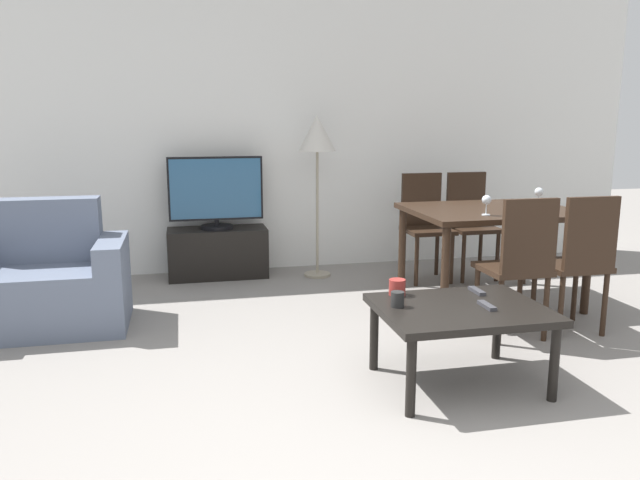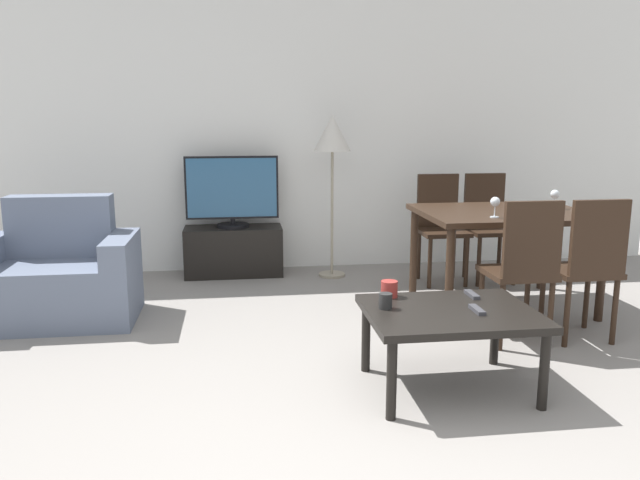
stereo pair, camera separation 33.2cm
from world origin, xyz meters
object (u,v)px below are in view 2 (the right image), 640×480
Objects in this scene: dining_chair_near at (523,265)px; dining_chair_near_right at (588,262)px; tv_stand at (234,251)px; cup_colored_far at (389,289)px; dining_table at (503,222)px; remote_secondary at (472,295)px; cup_white_near at (385,301)px; armchair at (57,278)px; dining_chair_far_left at (440,222)px; coffee_table at (450,319)px; tv at (232,192)px; floor_lamp at (332,140)px; dining_chair_far at (488,221)px; wine_glass_center at (555,195)px; remote_primary at (477,310)px; wine_glass_left at (495,203)px.

dining_chair_near is 1.00× the size of dining_chair_near_right.
cup_colored_far reaches higher than tv_stand.
dining_table is 1.37m from remote_secondary.
cup_white_near is 0.22m from cup_colored_far.
dining_chair_near is at bearing -16.76° from armchair.
tv_stand is 0.94× the size of dining_chair_far_left.
dining_table reaches higher than tv_stand.
coffee_table is 0.90m from dining_chair_near.
remote_secondary is at bearing -61.13° from tv.
tv is at bearing 118.87° from remote_secondary.
armchair is 0.76× the size of floor_lamp.
floor_lamp is (-1.35, 1.89, 0.71)m from dining_chair_near_right.
dining_chair_far_left is at bearing 72.88° from coffee_table.
dining_chair_far is 0.84m from wine_glass_center.
remote_secondary reaches higher than tv_stand.
dining_chair_far_left is at bearing 105.10° from dining_chair_near_right.
dining_chair_far is at bearing -11.44° from tv.
floor_lamp is (0.89, -0.17, 0.46)m from tv.
remote_secondary is at bearing 74.03° from remote_primary.
remote_secondary is (-0.91, -0.36, -0.07)m from dining_chair_near_right.
tv_stand is at bearing 169.02° from floor_lamp.
dining_chair_far_left is 0.65× the size of floor_lamp.
dining_chair_near_right is at bearing 21.72° from remote_secondary.
armchair is 3.73m from wine_glass_center.
remote_secondary is 0.47m from cup_colored_far.
coffee_table is at bearing -10.50° from cup_white_near.
dining_chair_far is 2.45m from remote_primary.
floor_lamp is at bearing 95.67° from coffee_table.
coffee_table is 1.26m from dining_chair_near_right.
tv_stand is at bearing 137.36° from dining_chair_near_right.
dining_chair_near_right is at bearing 27.67° from coffee_table.
dining_table is 1.64m from remote_primary.
wine_glass_center is (2.45, -1.20, 0.07)m from tv.
dining_chair_near is (1.81, -2.06, 0.30)m from tv_stand.
floor_lamp reaches higher than wine_glass_center.
cup_colored_far is at bearing -116.05° from dining_chair_far_left.
dining_table reaches higher than remote_primary.
coffee_table is (2.38, -1.50, 0.08)m from armchair.
coffee_table is 9.40× the size of cup_colored_far.
cup_colored_far is at bearing 139.77° from remote_primary.
dining_table reaches higher than cup_colored_far.
floor_lamp is 2.52m from cup_white_near.
remote_primary is at bearing -23.19° from coffee_table.
wine_glass_left reaches higher than dining_table.
dining_chair_far_left is at bearing 90.00° from dining_chair_near.
dining_chair_far_left is 2.13m from cup_colored_far.
tv reaches higher than wine_glass_center.
tv is 1.02m from floor_lamp.
cup_colored_far is (-0.94, -1.91, -0.04)m from dining_chair_far_left.
remote_secondary is at bearing -103.49° from dining_chair_far_left.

